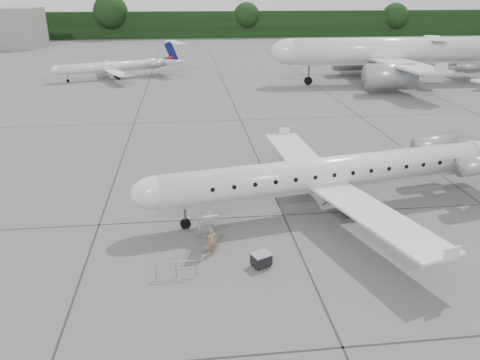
{
  "coord_description": "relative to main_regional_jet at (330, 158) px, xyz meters",
  "views": [
    {
      "loc": [
        -12.14,
        -26.13,
        14.88
      ],
      "look_at": [
        -8.6,
        4.18,
        2.3
      ],
      "focal_mm": 35.0,
      "sensor_mm": 36.0,
      "label": 1
    }
  ],
  "objects": [
    {
      "name": "airstair",
      "position": [
        -8.84,
        -3.93,
        -2.71
      ],
      "size": [
        1.25,
        2.44,
        2.47
      ],
      "primitive_type": null,
      "rotation": [
        0.0,
        0.0,
        0.18
      ],
      "color": "silver",
      "rests_on": "ground"
    },
    {
      "name": "ground",
      "position": [
        2.35,
        -3.55,
        -3.94
      ],
      "size": [
        320.0,
        320.0,
        0.0
      ],
      "primitive_type": "plane",
      "color": "#595957",
      "rests_on": "ground"
    },
    {
      "name": "safety_railing",
      "position": [
        -10.75,
        -7.49,
        -3.44
      ],
      "size": [
        2.2,
        0.11,
        1.0
      ],
      "primitive_type": null,
      "rotation": [
        0.0,
        0.0,
        0.01
      ],
      "color": "gray",
      "rests_on": "ground"
    },
    {
      "name": "passenger",
      "position": [
        -8.61,
        -5.23,
        -3.11
      ],
      "size": [
        0.68,
        0.53,
        1.67
      ],
      "primitive_type": "imported",
      "rotation": [
        0.0,
        0.0,
        0.23
      ],
      "color": "#8A694B",
      "rests_on": "ground"
    },
    {
      "name": "bg_regional_left",
      "position": [
        -22.52,
        55.29,
        -1.02
      ],
      "size": [
        26.29,
        22.45,
        5.84
      ],
      "primitive_type": null,
      "rotation": [
        0.0,
        0.0,
        0.33
      ],
      "color": "silver",
      "rests_on": "ground"
    },
    {
      "name": "baggage_cart",
      "position": [
        -5.9,
        -6.92,
        -3.5
      ],
      "size": [
        1.26,
        1.17,
        0.88
      ],
      "primitive_type": null,
      "rotation": [
        0.0,
        0.0,
        0.42
      ],
      "color": "black",
      "rests_on": "ground"
    },
    {
      "name": "treeline",
      "position": [
        2.35,
        126.45,
        0.06
      ],
      "size": [
        260.0,
        4.0,
        8.0
      ],
      "primitive_type": "cube",
      "color": "black",
      "rests_on": "ground"
    },
    {
      "name": "main_regional_jet",
      "position": [
        0.0,
        0.0,
        0.0
      ],
      "size": [
        34.19,
        27.23,
        7.89
      ],
      "primitive_type": null,
      "rotation": [
        0.0,
        0.0,
        0.18
      ],
      "color": "silver",
      "rests_on": "ground"
    },
    {
      "name": "bg_narrowbody",
      "position": [
        23.37,
        45.75,
        3.46
      ],
      "size": [
        41.78,
        30.44,
        14.8
      ],
      "primitive_type": null,
      "rotation": [
        0.0,
        0.0,
        -0.02
      ],
      "color": "silver",
      "rests_on": "ground"
    }
  ]
}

